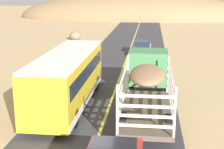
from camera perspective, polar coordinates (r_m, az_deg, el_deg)
livestock_truck at (r=20.06m, az=6.15°, el=-0.19°), size 2.53×9.70×3.02m
bus at (r=19.88m, az=-7.59°, el=-0.50°), size 2.54×10.00×3.21m
car_far at (r=35.47m, az=5.25°, el=4.52°), size 1.80×4.40×1.46m
boulder_mid_field at (r=45.52m, az=-6.35°, el=6.63°), size 1.50×1.63×1.22m
distant_hill at (r=80.22m, az=3.89°, el=9.70°), size 55.43×22.58×11.77m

